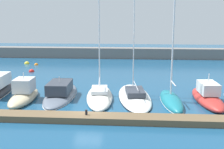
% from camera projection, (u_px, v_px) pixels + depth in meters
% --- Properties ---
extents(ground_plane, '(120.00, 120.00, 0.00)m').
position_uv_depth(ground_plane, '(88.00, 115.00, 25.82)').
color(ground_plane, navy).
extents(dock_pier, '(34.87, 1.72, 0.55)m').
position_uv_depth(dock_pier, '(85.00, 118.00, 24.22)').
color(dock_pier, brown).
rests_on(dock_pier, ground_plane).
extents(breakwater_seawall, '(108.00, 2.35, 2.07)m').
position_uv_depth(breakwater_seawall, '(113.00, 53.00, 57.91)').
color(breakwater_seawall, slate).
rests_on(breakwater_seawall, ground_plane).
extents(motorboat_sand_third, '(2.49, 6.87, 3.16)m').
position_uv_depth(motorboat_sand_third, '(24.00, 94.00, 29.96)').
color(motorboat_sand_third, beige).
rests_on(motorboat_sand_third, ground_plane).
extents(motorboat_slate_fourth, '(3.32, 9.72, 2.65)m').
position_uv_depth(motorboat_slate_fourth, '(61.00, 93.00, 31.25)').
color(motorboat_slate_fourth, slate).
rests_on(motorboat_slate_fourth, ground_plane).
extents(sailboat_ivory_fifth, '(3.60, 9.44, 19.05)m').
position_uv_depth(sailboat_ivory_fifth, '(100.00, 95.00, 30.56)').
color(sailboat_ivory_fifth, silver).
rests_on(sailboat_ivory_fifth, ground_plane).
extents(sailboat_white_sixth, '(4.44, 10.85, 19.52)m').
position_uv_depth(sailboat_white_sixth, '(135.00, 96.00, 30.60)').
color(sailboat_white_sixth, white).
rests_on(sailboat_white_sixth, ground_plane).
extents(sailboat_teal_seventh, '(2.45, 7.55, 12.17)m').
position_uv_depth(sailboat_teal_seventh, '(171.00, 100.00, 29.13)').
color(sailboat_teal_seventh, '#19707F').
rests_on(sailboat_teal_seventh, ground_plane).
extents(motorboat_red_eighth, '(2.78, 8.06, 3.29)m').
position_uv_depth(motorboat_red_eighth, '(207.00, 97.00, 29.32)').
color(motorboat_red_eighth, '#B72D28').
rests_on(motorboat_red_eighth, ground_plane).
extents(mooring_buoy_red, '(0.85, 0.85, 0.85)m').
position_uv_depth(mooring_buoy_red, '(32.00, 72.00, 44.54)').
color(mooring_buoy_red, red).
rests_on(mooring_buoy_red, ground_plane).
extents(mooring_buoy_orange, '(0.69, 0.69, 0.69)m').
position_uv_depth(mooring_buoy_orange, '(36.00, 65.00, 50.32)').
color(mooring_buoy_orange, orange).
rests_on(mooring_buoy_orange, ground_plane).
extents(mooring_buoy_yellow, '(0.89, 0.89, 0.89)m').
position_uv_depth(mooring_buoy_yellow, '(27.00, 64.00, 51.45)').
color(mooring_buoy_yellow, yellow).
rests_on(mooring_buoy_yellow, ground_plane).
extents(dock_bollard, '(0.20, 0.20, 0.44)m').
position_uv_depth(dock_bollard, '(86.00, 112.00, 24.11)').
color(dock_bollard, black).
rests_on(dock_bollard, dock_pier).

